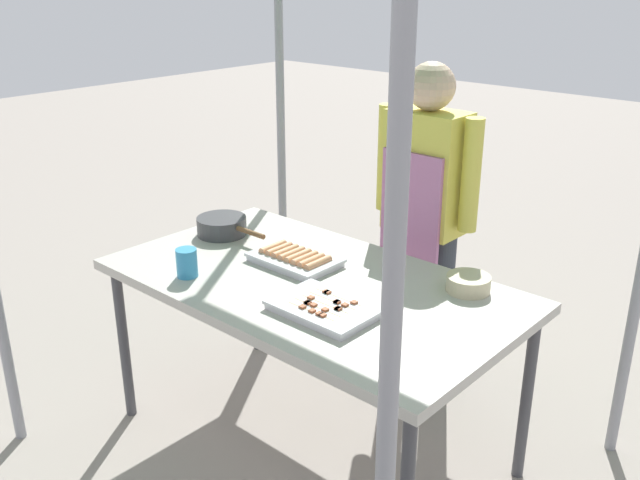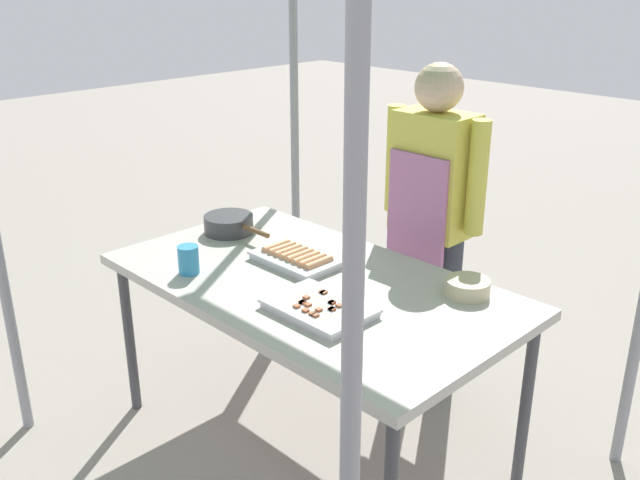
{
  "view_description": "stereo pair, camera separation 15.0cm",
  "coord_description": "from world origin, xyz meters",
  "px_view_note": "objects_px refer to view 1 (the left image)",
  "views": [
    {
      "loc": [
        1.66,
        -1.81,
        1.88
      ],
      "look_at": [
        0.0,
        0.05,
        0.9
      ],
      "focal_mm": 39.6,
      "sensor_mm": 36.0,
      "label": 1
    },
    {
      "loc": [
        1.77,
        -1.7,
        1.88
      ],
      "look_at": [
        0.0,
        0.05,
        0.9
      ],
      "focal_mm": 39.6,
      "sensor_mm": 36.0,
      "label": 2
    }
  ],
  "objects_px": {
    "tray_grilled_sausages": "(295,258)",
    "cooking_wok": "(222,225)",
    "tray_meat_skewers": "(325,308)",
    "stall_table": "(311,292)",
    "vendor_woman": "(424,204)",
    "condiment_bowl": "(468,283)",
    "drink_cup_near_edge": "(187,263)"
  },
  "relations": [
    {
      "from": "tray_meat_skewers",
      "to": "condiment_bowl",
      "type": "height_order",
      "value": "condiment_bowl"
    },
    {
      "from": "drink_cup_near_edge",
      "to": "vendor_woman",
      "type": "xyz_separation_m",
      "value": [
        0.41,
        1.01,
        0.08
      ]
    },
    {
      "from": "stall_table",
      "to": "tray_grilled_sausages",
      "type": "bearing_deg",
      "value": 154.84
    },
    {
      "from": "tray_meat_skewers",
      "to": "cooking_wok",
      "type": "xyz_separation_m",
      "value": [
        -0.84,
        0.26,
        0.03
      ]
    },
    {
      "from": "tray_meat_skewers",
      "to": "cooking_wok",
      "type": "distance_m",
      "value": 0.88
    },
    {
      "from": "drink_cup_near_edge",
      "to": "stall_table",
      "type": "bearing_deg",
      "value": 37.57
    },
    {
      "from": "condiment_bowl",
      "to": "drink_cup_near_edge",
      "type": "distance_m",
      "value": 1.07
    },
    {
      "from": "tray_grilled_sausages",
      "to": "tray_meat_skewers",
      "type": "distance_m",
      "value": 0.45
    },
    {
      "from": "cooking_wok",
      "to": "tray_grilled_sausages",
      "type": "bearing_deg",
      "value": -2.62
    },
    {
      "from": "drink_cup_near_edge",
      "to": "cooking_wok",
      "type": "bearing_deg",
      "value": 122.24
    },
    {
      "from": "tray_grilled_sausages",
      "to": "vendor_woman",
      "type": "relative_size",
      "value": 0.23
    },
    {
      "from": "vendor_woman",
      "to": "drink_cup_near_edge",
      "type": "bearing_deg",
      "value": 68.07
    },
    {
      "from": "condiment_bowl",
      "to": "drink_cup_near_edge",
      "type": "bearing_deg",
      "value": -145.24
    },
    {
      "from": "tray_grilled_sausages",
      "to": "tray_meat_skewers",
      "type": "relative_size",
      "value": 0.97
    },
    {
      "from": "stall_table",
      "to": "vendor_woman",
      "type": "bearing_deg",
      "value": 88.0
    },
    {
      "from": "cooking_wok",
      "to": "tray_meat_skewers",
      "type": "bearing_deg",
      "value": -17.31
    },
    {
      "from": "condiment_bowl",
      "to": "tray_grilled_sausages",
      "type": "bearing_deg",
      "value": -159.66
    },
    {
      "from": "vendor_woman",
      "to": "cooking_wok",
      "type": "bearing_deg",
      "value": 43.61
    },
    {
      "from": "tray_grilled_sausages",
      "to": "drink_cup_near_edge",
      "type": "xyz_separation_m",
      "value": [
        -0.22,
        -0.37,
        0.03
      ]
    },
    {
      "from": "drink_cup_near_edge",
      "to": "tray_grilled_sausages",
      "type": "bearing_deg",
      "value": 58.58
    },
    {
      "from": "stall_table",
      "to": "tray_grilled_sausages",
      "type": "distance_m",
      "value": 0.19
    },
    {
      "from": "condiment_bowl",
      "to": "cooking_wok",
      "type": "bearing_deg",
      "value": -168.88
    },
    {
      "from": "tray_grilled_sausages",
      "to": "vendor_woman",
      "type": "bearing_deg",
      "value": 74.17
    },
    {
      "from": "tray_meat_skewers",
      "to": "drink_cup_near_edge",
      "type": "distance_m",
      "value": 0.61
    },
    {
      "from": "cooking_wok",
      "to": "drink_cup_near_edge",
      "type": "height_order",
      "value": "drink_cup_near_edge"
    },
    {
      "from": "tray_grilled_sausages",
      "to": "tray_meat_skewers",
      "type": "xyz_separation_m",
      "value": [
        0.37,
        -0.24,
        -0.01
      ]
    },
    {
      "from": "tray_grilled_sausages",
      "to": "drink_cup_near_edge",
      "type": "height_order",
      "value": "drink_cup_near_edge"
    },
    {
      "from": "tray_meat_skewers",
      "to": "vendor_woman",
      "type": "relative_size",
      "value": 0.24
    },
    {
      "from": "tray_grilled_sausages",
      "to": "cooking_wok",
      "type": "bearing_deg",
      "value": 177.38
    },
    {
      "from": "tray_meat_skewers",
      "to": "condiment_bowl",
      "type": "xyz_separation_m",
      "value": [
        0.28,
        0.48,
        0.01
      ]
    },
    {
      "from": "vendor_woman",
      "to": "stall_table",
      "type": "bearing_deg",
      "value": 88.0
    },
    {
      "from": "tray_grilled_sausages",
      "to": "drink_cup_near_edge",
      "type": "bearing_deg",
      "value": -121.42
    }
  ]
}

